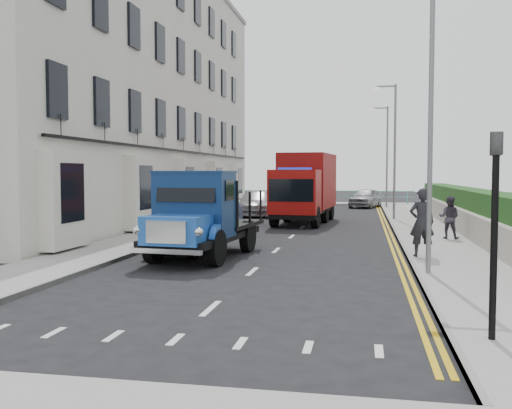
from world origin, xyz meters
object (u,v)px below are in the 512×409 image
Objects in this scene: parked_car_front at (189,232)px; pedestrian_east_near at (422,222)px; bedford_lorry at (197,220)px; red_lorry at (305,186)px; lamp_near at (425,110)px; lamp_mid at (392,143)px; lamp_far at (385,151)px.

pedestrian_east_near is (7.00, -0.32, 0.43)m from parked_car_front.
bedford_lorry is 0.81× the size of red_lorry.
lamp_near is at bearing 75.88° from pedestrian_east_near.
bedford_lorry is at bearing 165.66° from lamp_near.
pedestrian_east_near is at bearing 85.26° from lamp_near.
lamp_mid is 1.79× the size of parked_car_front.
lamp_far is at bearing 74.59° from red_lorry.
lamp_far reaches higher than pedestrian_east_near.
bedford_lorry is at bearing -93.59° from red_lorry.
parked_car_front is (-6.78, -23.00, -3.33)m from lamp_far.
lamp_far is at bearing 78.94° from parked_car_front.
pedestrian_east_near is (4.50, -11.55, -0.74)m from red_lorry.
pedestrian_east_near is at bearing -89.45° from lamp_far.
parked_car_front is at bearing -97.95° from red_lorry.
lamp_near is 16.00m from lamp_mid.
lamp_near is 26.00m from lamp_far.
lamp_near and lamp_far have the same top height.
parked_car_front is 2.00× the size of pedestrian_east_near.
bedford_lorry is at bearing -112.90° from lamp_mid.
lamp_mid is at bearing -98.42° from pedestrian_east_near.
red_lorry is at bearing -157.61° from lamp_mid.
red_lorry is 12.42m from pedestrian_east_near.
lamp_far reaches higher than red_lorry.
red_lorry is at bearing 82.83° from parked_car_front.
red_lorry is at bearing 106.73° from lamp_near.
lamp_near reaches higher than parked_car_front.
red_lorry is 1.73× the size of parked_car_front.
red_lorry is (1.82, 12.68, 0.68)m from bedford_lorry.
parked_car_front is 7.02m from pedestrian_east_near.
parked_car_front is (-2.50, -11.24, -1.17)m from red_lorry.
bedford_lorry is 12.82m from red_lorry.
lamp_mid is at bearing 72.48° from bedford_lorry.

